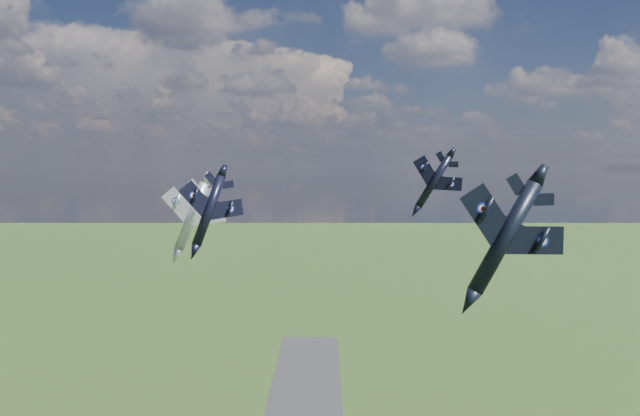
# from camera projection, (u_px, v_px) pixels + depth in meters

# --- Properties ---
(jet_lead_navy) EXTENTS (15.28, 17.21, 6.36)m
(jet_lead_navy) POSITION_uv_depth(u_px,v_px,m) (209.00, 210.00, 87.85)
(jet_lead_navy) COLOR black
(jet_right_navy) EXTENTS (11.30, 15.46, 8.06)m
(jet_right_navy) POSITION_uv_depth(u_px,v_px,m) (505.00, 237.00, 56.55)
(jet_right_navy) COLOR black
(jet_high_navy) EXTENTS (11.54, 14.34, 6.99)m
(jet_high_navy) POSITION_uv_depth(u_px,v_px,m) (434.00, 182.00, 98.78)
(jet_high_navy) COLOR black
(jet_left_silver) EXTENTS (13.36, 16.41, 6.72)m
(jet_left_silver) POSITION_uv_depth(u_px,v_px,m) (191.00, 216.00, 92.97)
(jet_left_silver) COLOR #AFB3BA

